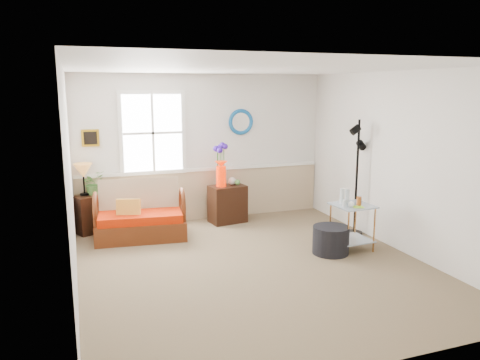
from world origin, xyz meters
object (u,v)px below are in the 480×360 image
object	(u,v)px
cabinet	(228,204)
side_table	(352,227)
floor_lamp	(357,178)
ottoman	(331,240)
lamp_stand	(87,215)
loveseat	(140,210)

from	to	relation	value
cabinet	side_table	xyz separation A→B (m)	(1.28, -1.98, 0.01)
side_table	floor_lamp	world-z (taller)	floor_lamp
cabinet	side_table	bearing A→B (deg)	-65.76
floor_lamp	ottoman	xyz separation A→B (m)	(-0.85, -0.69, -0.73)
cabinet	floor_lamp	size ratio (longest dim) A/B	0.35
ottoman	floor_lamp	bearing A→B (deg)	39.09
lamp_stand	ottoman	xyz separation A→B (m)	(3.27, -2.20, -0.11)
lamp_stand	loveseat	bearing A→B (deg)	-35.24
loveseat	lamp_stand	distance (m)	0.97
lamp_stand	floor_lamp	bearing A→B (deg)	-20.10
cabinet	lamp_stand	bearing A→B (deg)	167.52
floor_lamp	cabinet	bearing A→B (deg)	145.30
lamp_stand	ottoman	distance (m)	3.94
lamp_stand	floor_lamp	world-z (taller)	floor_lamp
cabinet	floor_lamp	distance (m)	2.29
side_table	loveseat	bearing A→B (deg)	150.96
lamp_stand	floor_lamp	size ratio (longest dim) A/B	0.34
lamp_stand	side_table	xyz separation A→B (m)	(3.65, -2.15, 0.03)
loveseat	side_table	xyz separation A→B (m)	(2.87, -1.59, -0.11)
loveseat	ottoman	world-z (taller)	loveseat
loveseat	ottoman	distance (m)	2.99
side_table	ottoman	xyz separation A→B (m)	(-0.38, -0.05, -0.14)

